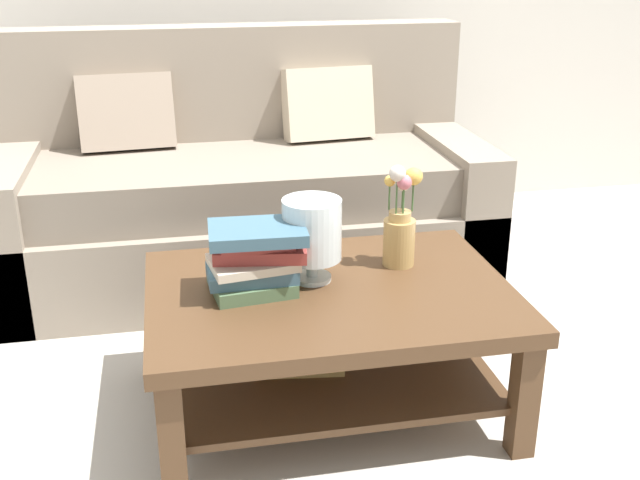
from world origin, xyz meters
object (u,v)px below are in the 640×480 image
at_px(book_stack_main, 255,258).
at_px(glass_hurricane_vase, 312,232).
at_px(coffee_table, 329,321).
at_px(flower_pitcher, 400,225).
at_px(couch, 241,194).

height_order(book_stack_main, glass_hurricane_vase, glass_hurricane_vase).
relative_size(coffee_table, book_stack_main, 3.57).
bearing_deg(flower_pitcher, glass_hurricane_vase, -167.91).
height_order(glass_hurricane_vase, flower_pitcher, flower_pitcher).
xyz_separation_m(book_stack_main, flower_pitcher, (0.48, 0.11, 0.03)).
bearing_deg(glass_hurricane_vase, coffee_table, -60.42).
bearing_deg(book_stack_main, flower_pitcher, 12.62).
bearing_deg(book_stack_main, coffee_table, -6.63).
distance_m(book_stack_main, flower_pitcher, 0.50).
height_order(couch, book_stack_main, couch).
distance_m(glass_hurricane_vase, flower_pitcher, 0.31).
relative_size(glass_hurricane_vase, flower_pitcher, 0.77).
relative_size(couch, book_stack_main, 6.73).
bearing_deg(book_stack_main, couch, 86.36).
xyz_separation_m(glass_hurricane_vase, flower_pitcher, (0.30, 0.06, -0.02)).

